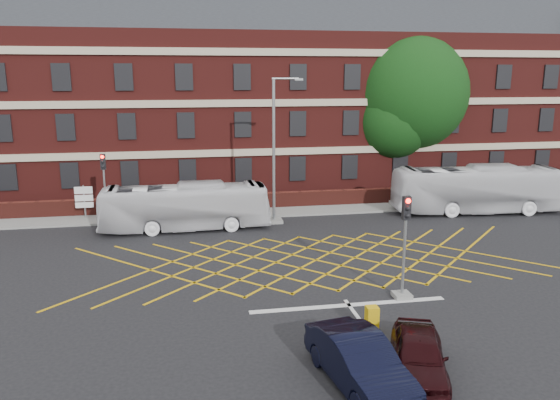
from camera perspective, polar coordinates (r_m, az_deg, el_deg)
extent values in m
plane|color=black|center=(25.38, 4.86, -7.75)|extent=(120.00, 120.00, 0.00)
cube|color=#521715|center=(45.44, -2.23, 9.22)|extent=(50.00, 12.00, 12.00)
cube|color=black|center=(45.45, -2.29, 16.79)|extent=(51.00, 10.61, 10.61)
cube|color=#B7A88C|center=(39.38, -0.99, 10.11)|extent=(50.00, 0.18, 0.50)
cube|color=black|center=(39.50, -0.99, 7.94)|extent=(1.20, 0.14, 1.80)
cylinder|color=#B7A88C|center=(51.40, 19.20, 19.03)|extent=(3.60, 3.60, 6.00)
cube|color=#531C16|center=(37.41, -0.24, -0.02)|extent=(56.00, 0.50, 1.10)
cube|color=slate|center=(36.57, 0.03, -1.12)|extent=(60.00, 3.00, 0.12)
cube|color=#CC990C|center=(27.20, 3.77, -6.27)|extent=(8.22, 8.22, 0.02)
cube|color=silver|center=(22.27, 7.21, -10.83)|extent=(8.00, 0.30, 0.02)
cube|color=silver|center=(16.91, 14.12, -19.41)|extent=(0.15, 14.00, 0.02)
imported|color=silver|center=(32.54, -9.88, -0.70)|extent=(9.92, 2.43, 2.76)
imported|color=silver|center=(38.32, 20.00, 1.05)|extent=(11.44, 3.72, 3.13)
imported|color=black|center=(16.79, 8.31, -16.38)|extent=(2.39, 4.85, 1.53)
imported|color=black|center=(17.68, 14.28, -15.38)|extent=(2.87, 4.32, 1.37)
cylinder|color=black|center=(44.77, 12.95, 4.81)|extent=(0.90, 0.90, 5.73)
sphere|color=black|center=(44.38, 13.26, 10.83)|extent=(9.17, 9.17, 9.17)
sphere|color=black|center=(43.18, 11.69, 8.14)|extent=(5.96, 5.96, 5.96)
sphere|color=black|center=(45.79, 14.50, 8.77)|extent=(5.50, 5.50, 5.50)
cube|color=slate|center=(23.31, 12.61, -9.69)|extent=(0.70, 0.70, 0.20)
cylinder|color=gray|center=(22.74, 12.81, -5.85)|extent=(0.12, 0.12, 3.50)
cube|color=black|center=(22.17, 13.08, -0.83)|extent=(0.30, 0.25, 0.95)
sphere|color=#FF0C05|center=(21.98, 13.26, -0.10)|extent=(0.20, 0.20, 0.20)
cube|color=slate|center=(35.59, -17.61, -2.07)|extent=(0.70, 0.70, 0.20)
cylinder|color=gray|center=(35.22, -17.79, 0.53)|extent=(0.12, 0.12, 3.50)
cube|color=black|center=(34.86, -18.02, 3.82)|extent=(0.30, 0.25, 0.95)
sphere|color=#FF0C05|center=(34.67, -18.09, 4.30)|extent=(0.20, 0.20, 0.20)
cube|color=slate|center=(33.89, -0.64, -2.19)|extent=(1.00, 1.00, 0.20)
cylinder|color=gray|center=(33.04, -0.65, 4.98)|extent=(0.18, 0.18, 8.74)
cylinder|color=gray|center=(32.84, 0.56, 12.58)|extent=(1.60, 0.12, 0.12)
cube|color=gray|center=(33.00, 1.96, 12.48)|extent=(0.50, 0.20, 0.12)
cylinder|color=gray|center=(36.53, -19.75, -0.23)|extent=(0.10, 0.10, 2.20)
cube|color=silver|center=(36.29, -19.86, 0.97)|extent=(1.10, 0.06, 0.45)
cube|color=silver|center=(36.39, -19.80, 0.20)|extent=(1.10, 0.06, 0.40)
cube|color=silver|center=(36.48, -19.75, -0.49)|extent=(1.10, 0.06, 0.35)
cube|color=gold|center=(20.09, 9.57, -12.19)|extent=(0.43, 0.40, 0.96)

